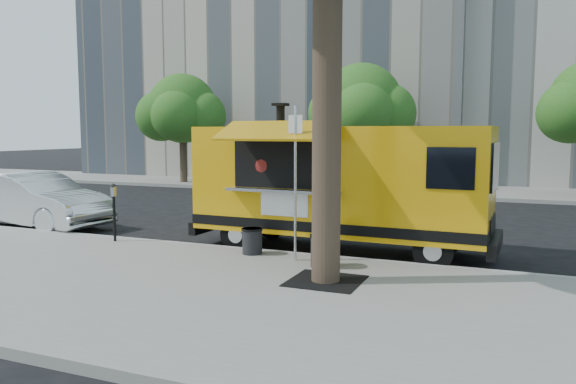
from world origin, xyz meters
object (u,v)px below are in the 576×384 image
food_truck (339,183)px  parking_meter (114,205)px  sedan (35,200)px  sign_post (295,174)px  far_tree_a (182,109)px  trash_bin_left (323,250)px  trash_bin_right (252,240)px  far_tree_b (362,105)px

food_truck → parking_meter: bearing=-161.3°
food_truck → sedan: size_ratio=1.44×
food_truck → sign_post: bearing=-99.9°
sign_post → parking_meter: (-4.55, 0.20, -0.87)m
far_tree_a → food_truck: far_tree_a is taller
trash_bin_left → trash_bin_right: size_ratio=1.14×
far_tree_b → food_truck: 13.06m
far_tree_b → trash_bin_left: 15.27m
far_tree_a → trash_bin_right: bearing=-52.4°
sedan → food_truck: bearing=-83.1°
parking_meter → trash_bin_right: size_ratio=2.51×
far_tree_a → far_tree_b: (9.00, 0.40, 0.06)m
food_truck → trash_bin_left: bearing=-79.3°
sign_post → trash_bin_right: (-1.04, 0.20, -1.41)m
food_truck → trash_bin_left: food_truck is taller
far_tree_a → sedan: size_ratio=1.16×
trash_bin_left → far_tree_a: bearing=130.8°
parking_meter → far_tree_a: bearing=117.1°
food_truck → sedan: 8.77m
far_tree_a → parking_meter: bearing=-62.9°
far_tree_a → sign_post: bearing=-50.2°
far_tree_a → parking_meter: 15.59m
far_tree_a → sedan: bearing=-75.6°
far_tree_a → sign_post: (11.55, -13.85, -1.93)m
food_truck → sedan: food_truck is taller
far_tree_b → trash_bin_right: far_tree_b is taller
sedan → trash_bin_right: 7.49m
food_truck → trash_bin_right: food_truck is taller
far_tree_b → trash_bin_right: size_ratio=10.32×
far_tree_b → sign_post: bearing=-79.9°
trash_bin_left → sign_post: bearing=156.4°
parking_meter → food_truck: bearing=17.3°
parking_meter → far_tree_b: bearing=81.9°
food_truck → sedan: (-8.74, -0.17, -0.78)m
far_tree_b → trash_bin_right: (1.51, -14.05, -3.40)m
trash_bin_left → parking_meter: bearing=174.6°
parking_meter → sedan: 4.08m
sign_post → trash_bin_right: size_ratio=5.63×
far_tree_a → trash_bin_right: 17.55m
far_tree_a → far_tree_b: far_tree_b is taller
far_tree_a → trash_bin_left: far_tree_a is taller
far_tree_a → far_tree_b: bearing=2.5°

